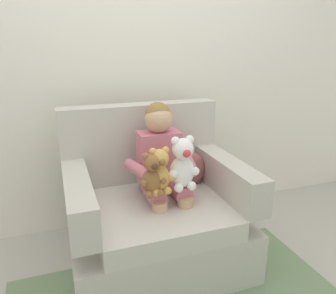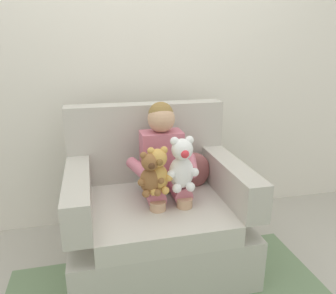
{
  "view_description": "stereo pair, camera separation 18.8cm",
  "coord_description": "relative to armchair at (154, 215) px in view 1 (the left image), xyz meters",
  "views": [
    {
      "loc": [
        -0.54,
        -1.74,
        1.37
      ],
      "look_at": [
        0.06,
        -0.05,
        0.8
      ],
      "focal_mm": 35.01,
      "sensor_mm": 36.0,
      "label": 1
    },
    {
      "loc": [
        -0.36,
        -1.79,
        1.37
      ],
      "look_at": [
        0.06,
        -0.05,
        0.8
      ],
      "focal_mm": 35.01,
      "sensor_mm": 36.0,
      "label": 2
    }
  ],
  "objects": [
    {
      "name": "back_wall",
      "position": [
        0.0,
        0.64,
        0.98
      ],
      "size": [
        6.0,
        0.1,
        2.6
      ],
      "primitive_type": "cube",
      "color": "silver",
      "rests_on": "ground"
    },
    {
      "name": "seated_child",
      "position": [
        0.06,
        0.02,
        0.34
      ],
      "size": [
        0.45,
        0.39,
        0.82
      ],
      "rotation": [
        0.0,
        0.0,
        0.15
      ],
      "color": "#C66B7F",
      "rests_on": "armchair"
    },
    {
      "name": "armchair",
      "position": [
        0.0,
        0.0,
        0.0
      ],
      "size": [
        1.06,
        0.85,
        0.98
      ],
      "color": "#BCB7AD",
      "rests_on": "ground"
    },
    {
      "name": "plush_white",
      "position": [
        0.13,
        -0.15,
        0.38
      ],
      "size": [
        0.19,
        0.15,
        0.32
      ],
      "rotation": [
        0.0,
        0.0,
        0.01
      ],
      "color": "white",
      "rests_on": "armchair"
    },
    {
      "name": "throw_pillow",
      "position": [
        0.27,
        0.11,
        0.23
      ],
      "size": [
        0.26,
        0.12,
        0.26
      ],
      "primitive_type": "ellipsoid",
      "rotation": [
        0.0,
        0.0,
        0.02
      ],
      "color": "#8C4C4C",
      "rests_on": "armchair"
    },
    {
      "name": "plush_brown",
      "position": [
        -0.06,
        -0.18,
        0.36
      ],
      "size": [
        0.15,
        0.12,
        0.25
      ],
      "rotation": [
        0.0,
        0.0,
        -0.11
      ],
      "color": "brown",
      "rests_on": "armchair"
    },
    {
      "name": "plush_honey",
      "position": [
        -0.02,
        -0.16,
        0.36
      ],
      "size": [
        0.16,
        0.13,
        0.27
      ],
      "rotation": [
        0.0,
        0.0,
        -0.02
      ],
      "color": "gold",
      "rests_on": "armchair"
    },
    {
      "name": "ground_plane",
      "position": [
        0.0,
        -0.04,
        -0.32
      ],
      "size": [
        8.0,
        8.0,
        0.0
      ],
      "primitive_type": "plane",
      "color": "#ADA89E"
    }
  ]
}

